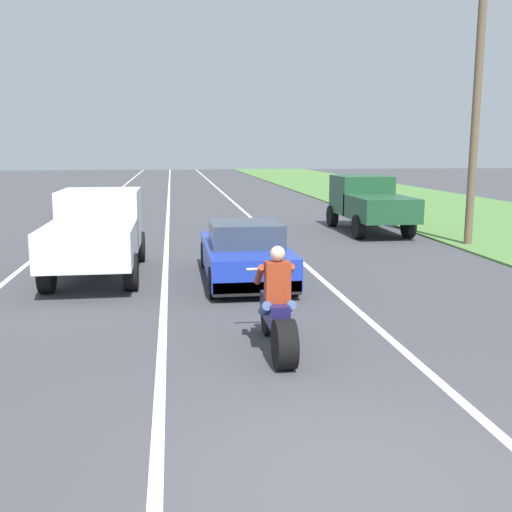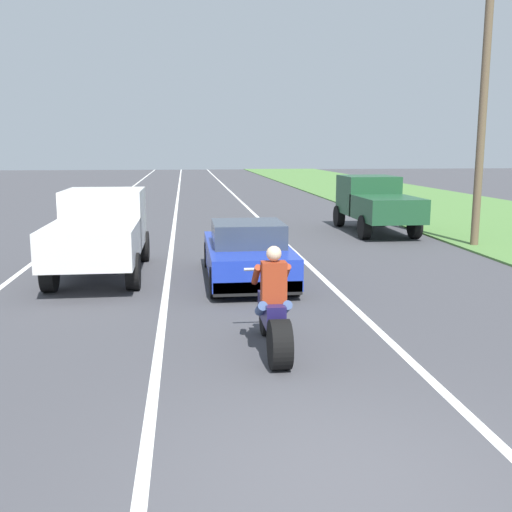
{
  "view_description": "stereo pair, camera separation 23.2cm",
  "coord_description": "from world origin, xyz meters",
  "px_view_note": "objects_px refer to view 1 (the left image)",
  "views": [
    {
      "loc": [
        -1.59,
        -4.81,
        3.01
      ],
      "look_at": [
        -0.05,
        6.19,
        1.0
      ],
      "focal_mm": 42.14,
      "sensor_mm": 36.0,
      "label": 1
    },
    {
      "loc": [
        -1.36,
        -4.84,
        3.01
      ],
      "look_at": [
        -0.05,
        6.19,
        1.0
      ],
      "focal_mm": 42.14,
      "sensor_mm": 36.0,
      "label": 2
    }
  ],
  "objects_px": {
    "motorcycle_with_rider": "(277,315)",
    "sports_car_blue": "(245,253)",
    "pickup_truck_right_shoulder_dark_green": "(369,201)",
    "pickup_truck_left_lane_white": "(97,230)"
  },
  "relations": [
    {
      "from": "motorcycle_with_rider",
      "to": "pickup_truck_right_shoulder_dark_green",
      "type": "xyz_separation_m",
      "value": [
        5.53,
        12.45,
        0.51
      ]
    },
    {
      "from": "sports_car_blue",
      "to": "pickup_truck_right_shoulder_dark_green",
      "type": "distance_m",
      "value": 9.2
    },
    {
      "from": "sports_car_blue",
      "to": "pickup_truck_left_lane_white",
      "type": "height_order",
      "value": "pickup_truck_left_lane_white"
    },
    {
      "from": "sports_car_blue",
      "to": "pickup_truck_left_lane_white",
      "type": "distance_m",
      "value": 3.57
    },
    {
      "from": "motorcycle_with_rider",
      "to": "sports_car_blue",
      "type": "height_order",
      "value": "motorcycle_with_rider"
    },
    {
      "from": "motorcycle_with_rider",
      "to": "pickup_truck_right_shoulder_dark_green",
      "type": "height_order",
      "value": "pickup_truck_right_shoulder_dark_green"
    },
    {
      "from": "motorcycle_with_rider",
      "to": "pickup_truck_left_lane_white",
      "type": "height_order",
      "value": "pickup_truck_left_lane_white"
    },
    {
      "from": "sports_car_blue",
      "to": "pickup_truck_right_shoulder_dark_green",
      "type": "relative_size",
      "value": 0.9
    },
    {
      "from": "motorcycle_with_rider",
      "to": "pickup_truck_left_lane_white",
      "type": "bearing_deg",
      "value": 118.42
    },
    {
      "from": "motorcycle_with_rider",
      "to": "sports_car_blue",
      "type": "bearing_deg",
      "value": 88.49
    }
  ]
}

